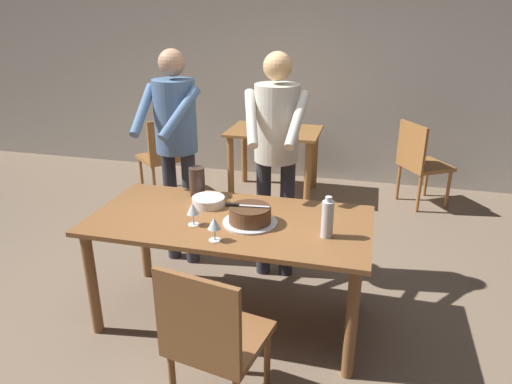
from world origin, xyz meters
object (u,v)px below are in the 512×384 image
Objects in this scene: cake_on_platter at (250,216)px; cake_knife at (238,205)px; main_dining_table at (230,233)px; wine_glass_near at (214,224)px; person_cutting_cake at (276,144)px; background_chair_0 at (420,161)px; chair_near_side at (212,337)px; hurricane_lamp at (197,182)px; person_standing_beside at (176,136)px; background_chair_1 at (164,154)px; background_table at (274,144)px; wine_glass_far at (193,209)px; water_bottle at (327,218)px; plate_stack at (208,201)px.

cake_knife is at bearing -173.40° from cake_on_platter.
main_dining_table is 0.37m from wine_glass_near.
background_chair_0 is (1.18, 1.77, -0.58)m from person_cutting_cake.
main_dining_table is 1.97× the size of chair_near_side.
person_cutting_cake is at bearing -123.69° from background_chair_0.
background_chair_0 reaches higher than cake_on_platter.
cake_on_platter is at bearing -35.81° from hurricane_lamp.
person_standing_beside reaches higher than main_dining_table.
person_cutting_cake is (0.15, 0.95, 0.22)m from wine_glass_near.
person_cutting_cake is 2.12m from background_chair_1.
background_chair_1 reaches higher than background_table.
main_dining_table reaches higher than background_table.
wine_glass_far reaches higher than background_table.
cake_knife reaches higher than background_table.
person_cutting_cake reaches higher than background_table.
wine_glass_near is at bearing -88.65° from main_dining_table.
main_dining_table is 7.08× the size of water_bottle.
background_chair_0 reaches higher than plate_stack.
chair_near_side is at bearing -83.43° from cake_knife.
person_standing_beside is at bearing 133.45° from main_dining_table.
hurricane_lamp reaches higher than plate_stack.
chair_near_side is (0.15, -0.50, -0.36)m from wine_glass_near.
cake_knife is 0.54m from hurricane_lamp.
person_standing_beside reaches higher than hurricane_lamp.
wine_glass_far is 0.08× the size of person_cutting_cake.
cake_knife is 1.23× the size of plate_stack.
background_table is (0.41, 1.69, -0.50)m from person_standing_beside.
background_chair_1 is (-1.54, 2.78, 0.00)m from chair_near_side.
person_standing_beside is 1.91× the size of background_chair_0.
background_chair_0 is (1.52, 2.55, -0.36)m from wine_glass_far.
cake_knife is 1.03m from person_standing_beside.
chair_near_side reaches higher than cake_on_platter.
chair_near_side is 1.00× the size of background_chair_0.
wine_glass_far is at bearing -89.11° from background_table.
chair_near_side and background_chair_1 have the same top height.
cake_knife is 0.72m from person_cutting_cake.
plate_stack is 0.21m from hurricane_lamp.
water_bottle is 0.15× the size of person_standing_beside.
person_cutting_cake is (0.16, 0.64, 0.43)m from main_dining_table.
person_standing_beside is (-0.78, 0.71, 0.27)m from cake_on_platter.
person_standing_beside reaches higher than background_chair_1.
cake_on_platter is 0.59m from hurricane_lamp.
chair_near_side is at bearing -73.07° from wine_glass_near.
main_dining_table is 1.03× the size of person_standing_beside.
hurricane_lamp is (-0.95, 0.41, -0.01)m from water_bottle.
hurricane_lamp is at bearing 144.19° from cake_on_platter.
chair_near_side is at bearing -69.70° from plate_stack.
water_bottle reaches higher than main_dining_table.
wine_glass_near is 0.16× the size of chair_near_side.
person_standing_beside is at bearing 118.30° from chair_near_side.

